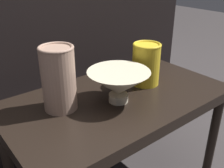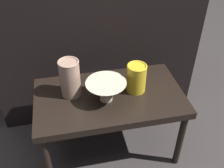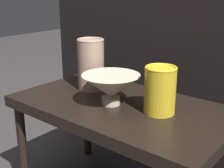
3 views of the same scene
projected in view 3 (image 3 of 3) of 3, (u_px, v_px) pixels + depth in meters
name	position (u px, v px, depth m)	size (l,w,h in m)	color
table	(121.00, 115.00, 1.12)	(0.78, 0.45, 0.42)	black
couch_backdrop	(191.00, 69.00, 1.51)	(1.29, 0.50, 0.88)	black
bowl	(111.00, 87.00, 1.08)	(0.20, 0.20, 0.11)	beige
vase_textured_left	(91.00, 64.00, 1.23)	(0.11, 0.11, 0.20)	tan
vase_colorful_right	(160.00, 89.00, 1.01)	(0.10, 0.10, 0.16)	gold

